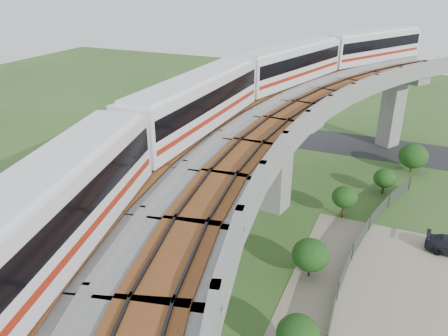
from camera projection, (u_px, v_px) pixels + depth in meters
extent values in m
plane|color=#355321|center=(222.00, 269.00, 32.48)|extent=(160.00, 160.00, 0.00)
cube|color=#232326|center=(313.00, 139.00, 57.57)|extent=(60.00, 8.00, 0.03)
cube|color=#99968E|center=(392.00, 113.00, 54.05)|extent=(2.86, 2.93, 8.40)
cube|color=#99968E|center=(398.00, 74.00, 52.07)|extent=(7.21, 5.74, 1.20)
cube|color=#99968E|center=(277.00, 167.00, 39.14)|extent=(2.35, 2.51, 8.40)
cube|color=#99968E|center=(280.00, 116.00, 37.16)|extent=(7.31, 3.58, 1.20)
cube|color=#99968E|center=(154.00, 324.00, 21.71)|extent=(2.35, 2.51, 8.40)
cube|color=#99968E|center=(147.00, 243.00, 19.73)|extent=(7.31, 3.58, 1.20)
cube|color=gray|center=(369.00, 72.00, 48.33)|extent=(16.42, 20.91, 0.80)
cube|color=gray|center=(337.00, 59.00, 50.94)|extent=(8.66, 17.08, 1.00)
cube|color=gray|center=(406.00, 70.00, 44.97)|extent=(8.66, 17.08, 1.00)
cube|color=brown|center=(352.00, 65.00, 49.66)|extent=(10.68, 18.08, 0.12)
cube|color=black|center=(352.00, 64.00, 49.61)|extent=(9.69, 17.59, 0.12)
cube|color=brown|center=(387.00, 71.00, 46.61)|extent=(10.68, 18.08, 0.12)
cube|color=black|center=(387.00, 70.00, 46.56)|extent=(9.69, 17.59, 0.12)
cube|color=gray|center=(274.00, 108.00, 35.75)|extent=(11.77, 20.03, 0.80)
cube|color=gray|center=(229.00, 90.00, 37.46)|extent=(3.22, 18.71, 1.00)
cube|color=gray|center=(325.00, 105.00, 33.29)|extent=(3.22, 18.71, 1.00)
cube|color=brown|center=(250.00, 99.00, 36.63)|extent=(5.44, 19.05, 0.12)
cube|color=black|center=(250.00, 97.00, 36.58)|extent=(4.35, 18.88, 0.12)
cube|color=brown|center=(299.00, 107.00, 34.49)|extent=(5.44, 19.05, 0.12)
cube|color=black|center=(299.00, 105.00, 34.44)|extent=(4.35, 18.88, 0.12)
cube|color=gray|center=(157.00, 210.00, 20.48)|extent=(11.77, 20.03, 0.80)
cube|color=gray|center=(73.00, 183.00, 21.10)|extent=(3.22, 18.71, 1.00)
cube|color=gray|center=(247.00, 204.00, 19.12)|extent=(3.22, 18.71, 1.00)
cube|color=brown|center=(113.00, 196.00, 20.80)|extent=(5.44, 19.05, 0.12)
cube|color=black|center=(113.00, 194.00, 20.75)|extent=(4.35, 18.88, 0.12)
cube|color=brown|center=(201.00, 207.00, 19.78)|extent=(5.44, 19.05, 0.12)
cube|color=black|center=(201.00, 205.00, 19.73)|extent=(4.35, 18.88, 0.12)
cube|color=white|center=(44.00, 218.00, 15.48)|extent=(6.12, 15.22, 3.20)
cube|color=white|center=(36.00, 175.00, 14.78)|extent=(5.42, 14.36, 0.22)
cube|color=black|center=(42.00, 207.00, 15.30)|extent=(6.04, 14.65, 1.15)
cube|color=#A82410|center=(48.00, 236.00, 15.79)|extent=(6.04, 14.65, 0.30)
cube|color=black|center=(51.00, 252.00, 16.08)|extent=(4.82, 12.84, 0.28)
cube|color=white|center=(197.00, 103.00, 29.04)|extent=(2.93, 15.04, 3.20)
cube|color=white|center=(196.00, 77.00, 28.34)|extent=(2.38, 14.28, 0.22)
cube|color=black|center=(197.00, 96.00, 28.85)|extent=(2.98, 14.44, 1.15)
cube|color=#A82410|center=(197.00, 114.00, 29.35)|extent=(2.98, 14.44, 0.30)
cube|color=black|center=(197.00, 124.00, 29.64)|extent=(2.10, 12.78, 0.28)
cube|color=white|center=(291.00, 64.00, 41.13)|extent=(6.55, 15.18, 3.20)
cube|color=white|center=(292.00, 46.00, 40.43)|extent=(5.83, 14.32, 0.22)
cube|color=black|center=(291.00, 59.00, 40.95)|extent=(6.45, 14.62, 1.15)
cube|color=#A82410|center=(290.00, 72.00, 41.44)|extent=(6.45, 14.62, 0.30)
cube|color=black|center=(290.00, 79.00, 41.73)|extent=(5.19, 12.80, 0.28)
cube|color=white|center=(373.00, 46.00, 51.01)|extent=(9.76, 14.37, 3.20)
cube|color=white|center=(375.00, 31.00, 50.31)|extent=(8.92, 13.46, 0.22)
cube|color=black|center=(374.00, 42.00, 50.83)|extent=(9.52, 13.88, 1.15)
cube|color=#A82410|center=(372.00, 53.00, 51.32)|extent=(9.52, 13.88, 0.30)
cube|color=black|center=(371.00, 59.00, 51.61)|extent=(7.95, 12.02, 0.28)
cylinder|color=#2D382D|center=(410.00, 183.00, 43.88)|extent=(0.08, 0.08, 1.50)
cube|color=#2D382D|center=(399.00, 192.00, 42.26)|extent=(1.69, 4.77, 1.40)
cylinder|color=#2D382D|center=(389.00, 201.00, 40.57)|extent=(0.08, 0.08, 1.50)
cube|color=#2D382D|center=(379.00, 211.00, 38.80)|extent=(1.23, 4.91, 1.40)
cylinder|color=#2D382D|center=(370.00, 223.00, 36.98)|extent=(0.08, 0.08, 1.50)
cube|color=#2D382D|center=(361.00, 237.00, 35.09)|extent=(0.75, 4.99, 1.40)
cylinder|color=#2D382D|center=(353.00, 252.00, 33.14)|extent=(0.08, 0.08, 1.50)
cube|color=#2D382D|center=(345.00, 270.00, 31.14)|extent=(0.27, 5.04, 1.40)
cylinder|color=#2D382D|center=(338.00, 291.00, 29.10)|extent=(0.08, 0.08, 1.50)
cube|color=#2D382D|center=(332.00, 316.00, 27.01)|extent=(0.27, 5.04, 1.40)
cylinder|color=#382314|center=(411.00, 168.00, 48.03)|extent=(0.18, 0.18, 0.95)
ellipsoid|color=#1C3E13|center=(413.00, 156.00, 47.45)|extent=(3.13, 3.13, 2.66)
cylinder|color=#382314|center=(383.00, 189.00, 43.27)|extent=(0.18, 0.18, 1.06)
ellipsoid|color=#1C3E13|center=(385.00, 178.00, 42.79)|extent=(2.18, 2.18, 1.85)
cylinder|color=#382314|center=(343.00, 210.00, 39.07)|extent=(0.18, 0.18, 1.36)
ellipsoid|color=#1C3E13|center=(345.00, 197.00, 38.51)|extent=(2.24, 2.24, 1.91)
cylinder|color=#382314|center=(309.00, 270.00, 31.53)|extent=(0.18, 0.18, 1.04)
ellipsoid|color=#1C3E13|center=(311.00, 255.00, 30.98)|extent=(2.69, 2.69, 2.28)
ellipsoid|color=#1C3E13|center=(298.00, 334.00, 24.07)|extent=(2.46, 2.46, 2.09)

